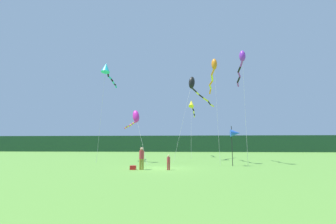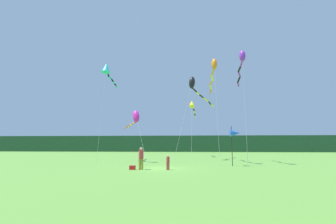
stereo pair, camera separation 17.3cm
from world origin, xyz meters
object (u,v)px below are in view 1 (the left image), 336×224
at_px(banner_flag_pole, 235,133).
at_px(kite_cyan, 106,69).
at_px(kite_magenta, 135,117).
at_px(person_adult, 142,157).
at_px(cooler_box, 133,168).
at_px(kite_purple, 241,62).
at_px(kite_black, 194,86).
at_px(kite_yellow, 192,105).
at_px(kite_orange, 213,70).
at_px(person_child, 169,161).

distance_m(banner_flag_pole, kite_cyan, 17.63).
xyz_separation_m(banner_flag_pole, kite_magenta, (-10.58, 3.75, 2.06)).
height_order(person_adult, kite_cyan, kite_cyan).
bearing_deg(cooler_box, kite_purple, 31.10).
bearing_deg(kite_magenta, kite_black, 33.52).
distance_m(kite_black, kite_yellow, 7.69).
bearing_deg(kite_yellow, person_adult, -103.13).
xyz_separation_m(kite_orange, kite_purple, (3.03, -0.49, 0.69)).
relative_size(kite_cyan, kite_magenta, 2.01).
bearing_deg(kite_orange, kite_purple, -9.17).
height_order(cooler_box, kite_magenta, kite_magenta).
height_order(kite_yellow, kite_orange, kite_orange).
bearing_deg(kite_black, kite_cyan, -162.89).
xyz_separation_m(cooler_box, kite_yellow, (5.31, 19.85, 8.36)).
bearing_deg(cooler_box, kite_magenta, 101.67).
distance_m(person_adult, banner_flag_pole, 9.40).
bearing_deg(kite_black, kite_magenta, -146.48).
bearing_deg(kite_black, person_child, -101.88).
distance_m(cooler_box, kite_black, 16.63).
height_order(person_child, kite_magenta, kite_magenta).
bearing_deg(cooler_box, person_child, -0.25).
bearing_deg(kite_orange, kite_black, 110.04).
bearing_deg(kite_cyan, kite_magenta, -16.82).
distance_m(person_adult, kite_purple, 15.41).
relative_size(cooler_box, banner_flag_pole, 0.13).
height_order(kite_black, kite_orange, kite_orange).
relative_size(cooler_box, kite_magenta, 0.08).
bearing_deg(person_adult, kite_cyan, 125.70).
height_order(banner_flag_pole, kite_yellow, kite_yellow).
relative_size(cooler_box, kite_cyan, 0.04).
relative_size(person_child, kite_orange, 0.10).
bearing_deg(banner_flag_pole, kite_black, 112.79).
relative_size(person_child, kite_black, 0.11).
xyz_separation_m(cooler_box, banner_flag_pole, (9.01, 3.87, 2.90)).
relative_size(cooler_box, kite_purple, 0.04).
height_order(person_child, kite_orange, kite_orange).
bearing_deg(person_child, kite_orange, 56.13).
bearing_deg(kite_black, person_adult, -111.30).
distance_m(cooler_box, kite_yellow, 22.18).
bearing_deg(kite_magenta, kite_yellow, 60.62).
xyz_separation_m(kite_cyan, kite_magenta, (4.09, -1.24, -6.33)).
bearing_deg(kite_orange, person_child, -123.87).
distance_m(person_child, cooler_box, 2.92).
bearing_deg(banner_flag_pole, person_adult, -155.15).
relative_size(kite_orange, kite_magenta, 1.88).
bearing_deg(kite_purple, kite_black, 130.13).
bearing_deg(kite_purple, person_child, -140.21).
distance_m(person_adult, kite_cyan, 15.10).
height_order(kite_cyan, kite_yellow, kite_cyan).
distance_m(cooler_box, banner_flag_pole, 10.22).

